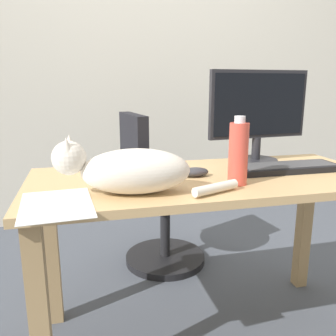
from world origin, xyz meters
name	(u,v)px	position (x,y,z in m)	size (l,w,h in m)	color
ground_plane	(203,332)	(0.00, 0.00, 0.00)	(8.00, 8.00, 0.00)	#474C56
back_wall	(142,52)	(0.00, 1.50, 1.30)	(6.00, 0.04, 2.60)	beige
desk	(207,204)	(0.00, 0.00, 0.60)	(1.39, 0.60, 0.71)	tan
office_chair	(157,202)	(-0.07, 0.66, 0.39)	(0.48, 0.48, 0.91)	black
monitor	(258,113)	(0.30, 0.19, 0.94)	(0.48, 0.20, 0.42)	#232328
keyboard	(287,167)	(0.36, 0.01, 0.73)	(0.44, 0.15, 0.03)	black
cat	(129,170)	(-0.33, -0.15, 0.79)	(0.61, 0.23, 0.20)	silver
computer_mouse	(195,172)	(-0.05, 0.01, 0.73)	(0.11, 0.06, 0.04)	#333338
paper_sheet	(57,204)	(-0.56, -0.21, 0.71)	(0.21, 0.30, 0.00)	white
water_bottle	(238,153)	(0.07, -0.13, 0.83)	(0.07, 0.07, 0.25)	#D84C3D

